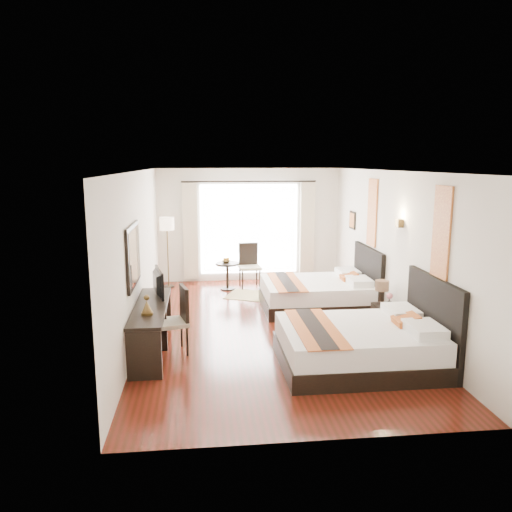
{
  "coord_description": "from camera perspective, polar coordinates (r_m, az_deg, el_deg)",
  "views": [
    {
      "loc": [
        -1.17,
        -8.55,
        2.95
      ],
      "look_at": [
        -0.19,
        0.44,
        1.24
      ],
      "focal_mm": 35.0,
      "sensor_mm": 36.0,
      "label": 1
    }
  ],
  "objects": [
    {
      "name": "bronze_figurine",
      "position": [
        7.47,
        -12.36,
        -5.6
      ],
      "size": [
        0.19,
        0.19,
        0.26
      ],
      "primitive_type": null,
      "rotation": [
        0.0,
        0.0,
        0.1
      ],
      "color": "#4B381A",
      "rests_on": "console_desk"
    },
    {
      "name": "mirror_frame",
      "position": [
        7.82,
        -13.86,
        0.07
      ],
      "size": [
        0.04,
        1.25,
        0.95
      ],
      "primitive_type": "cube",
      "color": "black",
      "rests_on": "wall_desk"
    },
    {
      "name": "sheer_curtain",
      "position": [
        12.39,
        -0.77,
        3.05
      ],
      "size": [
        2.3,
        0.02,
        2.1
      ],
      "primitive_type": "cube",
      "color": "white",
      "rests_on": "wall_window"
    },
    {
      "name": "table_lamp",
      "position": [
        9.15,
        14.2,
        -3.47
      ],
      "size": [
        0.24,
        0.24,
        0.38
      ],
      "color": "black",
      "rests_on": "nightstand"
    },
    {
      "name": "drape_right",
      "position": [
        12.57,
        5.85,
        3.02
      ],
      "size": [
        0.35,
        0.14,
        2.35
      ],
      "primitive_type": "cube",
      "color": "beige",
      "rests_on": "floor"
    },
    {
      "name": "floor",
      "position": [
        9.12,
        1.48,
        -8.2
      ],
      "size": [
        4.5,
        7.5,
        0.01
      ],
      "primitive_type": "cube",
      "color": "#3D170B",
      "rests_on": "ground"
    },
    {
      "name": "wall_desk",
      "position": [
        8.76,
        -13.2,
        0.22
      ],
      "size": [
        0.01,
        7.5,
        2.8
      ],
      "primitive_type": "cube",
      "color": "silver",
      "rests_on": "floor"
    },
    {
      "name": "drape_left",
      "position": [
        12.3,
        -7.5,
        2.81
      ],
      "size": [
        0.35,
        0.14,
        2.35
      ],
      "primitive_type": "cube",
      "color": "beige",
      "rests_on": "floor"
    },
    {
      "name": "bed_near",
      "position": [
        7.58,
        12.22,
        -9.74
      ],
      "size": [
        2.31,
        1.8,
        1.3
      ],
      "color": "black",
      "rests_on": "floor"
    },
    {
      "name": "desk_chair",
      "position": [
        7.98,
        -9.5,
        -8.67
      ],
      "size": [
        0.59,
        0.59,
        1.06
      ],
      "rotation": [
        0.0,
        0.0,
        3.39
      ],
      "color": "#B4AC8A",
      "rests_on": "floor"
    },
    {
      "name": "window_glass",
      "position": [
        12.44,
        -0.8,
        3.09
      ],
      "size": [
        2.4,
        0.02,
        2.2
      ],
      "primitive_type": "cube",
      "color": "white",
      "rests_on": "wall_window"
    },
    {
      "name": "floor_lamp",
      "position": [
        11.88,
        -10.14,
        3.13
      ],
      "size": [
        0.34,
        0.34,
        1.68
      ],
      "color": "black",
      "rests_on": "floor"
    },
    {
      "name": "wall_entry",
      "position": [
        5.18,
        7.14,
        -6.8
      ],
      "size": [
        4.5,
        0.01,
        2.8
      ],
      "primitive_type": "cube",
      "color": "silver",
      "rests_on": "floor"
    },
    {
      "name": "wall_sconce",
      "position": [
        8.88,
        16.07,
        3.62
      ],
      "size": [
        0.1,
        0.14,
        0.14
      ],
      "primitive_type": "cube",
      "color": "#4B381A",
      "rests_on": "wall_headboard"
    },
    {
      "name": "mirror_glass",
      "position": [
        7.82,
        -13.68,
        0.08
      ],
      "size": [
        0.01,
        1.12,
        0.82
      ],
      "primitive_type": "cube",
      "color": "white",
      "rests_on": "mirror_frame"
    },
    {
      "name": "wall_window",
      "position": [
        12.45,
        -0.8,
        3.56
      ],
      "size": [
        4.5,
        0.01,
        2.8
      ],
      "primitive_type": "cube",
      "color": "silver",
      "rests_on": "floor"
    },
    {
      "name": "bed_far",
      "position": [
        10.28,
        7.33,
        -4.19
      ],
      "size": [
        2.21,
        1.72,
        1.25
      ],
      "color": "black",
      "rests_on": "floor"
    },
    {
      "name": "nightstand",
      "position": [
        9.17,
        14.59,
        -6.88
      ],
      "size": [
        0.39,
        0.49,
        0.47
      ],
      "primitive_type": "cube",
      "color": "black",
      "rests_on": "floor"
    },
    {
      "name": "television",
      "position": [
        8.44,
        -11.52,
        -3.01
      ],
      "size": [
        0.27,
        0.79,
        0.45
      ],
      "primitive_type": "imported",
      "rotation": [
        0.0,
        0.0,
        1.78
      ],
      "color": "black",
      "rests_on": "console_desk"
    },
    {
      "name": "wall_headboard",
      "position": [
        9.34,
        15.31,
        0.76
      ],
      "size": [
        0.01,
        7.5,
        2.8
      ],
      "primitive_type": "cube",
      "color": "silver",
      "rests_on": "floor"
    },
    {
      "name": "window_chair",
      "position": [
        11.87,
        -0.74,
        -2.09
      ],
      "size": [
        0.52,
        0.52,
        1.05
      ],
      "rotation": [
        0.0,
        0.0,
        -1.5
      ],
      "color": "#B4AC8A",
      "rests_on": "floor"
    },
    {
      "name": "vase",
      "position": [
        8.96,
        14.99,
        -5.04
      ],
      "size": [
        0.15,
        0.15,
        0.15
      ],
      "primitive_type": "imported",
      "rotation": [
        0.0,
        0.0,
        0.08
      ],
      "color": "black",
      "rests_on": "nightstand"
    },
    {
      "name": "art_panel_near",
      "position": [
        7.6,
        20.42,
        2.46
      ],
      "size": [
        0.03,
        0.5,
        1.35
      ],
      "primitive_type": "cube",
      "color": "maroon",
      "rests_on": "wall_headboard"
    },
    {
      "name": "jute_rug",
      "position": [
        11.17,
        0.2,
        -4.57
      ],
      "size": [
        1.59,
        1.37,
        0.01
      ],
      "primitive_type": "cube",
      "rotation": [
        0.0,
        0.0,
        -0.41
      ],
      "color": "tan",
      "rests_on": "floor"
    },
    {
      "name": "fruit_bowl",
      "position": [
        11.63,
        -3.43,
        -0.65
      ],
      "size": [
        0.23,
        0.23,
        0.05
      ],
      "primitive_type": "imported",
      "rotation": [
        0.0,
        0.0,
        -0.14
      ],
      "color": "#432B18",
      "rests_on": "side_table"
    },
    {
      "name": "ceiling",
      "position": [
        8.63,
        1.57,
        9.64
      ],
      "size": [
        4.5,
        7.5,
        0.02
      ],
      "primitive_type": "cube",
      "color": "white",
      "rests_on": "wall_headboard"
    },
    {
      "name": "console_desk",
      "position": [
        8.09,
        -11.85,
        -8.08
      ],
      "size": [
        0.5,
        2.2,
        0.76
      ],
      "primitive_type": "cube",
      "color": "black",
      "rests_on": "floor"
    },
    {
      "name": "side_table",
      "position": [
        11.69,
        -3.28,
        -2.31
      ],
      "size": [
        0.55,
        0.55,
        0.64
      ],
      "primitive_type": "cylinder",
      "color": "black",
      "rests_on": "floor"
    },
    {
      "name": "art_panel_far",
      "position": [
        10.28,
        13.14,
        4.85
      ],
      "size": [
        0.03,
        0.5,
        1.35
      ],
      "primitive_type": "cube",
      "color": "maroon",
      "rests_on": "wall_headboard"
    }
  ]
}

